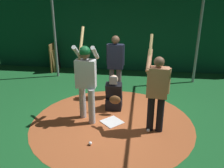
% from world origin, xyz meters
% --- Properties ---
extents(ground_plane, '(26.37, 26.37, 0.00)m').
position_xyz_m(ground_plane, '(0.00, 0.00, 0.00)').
color(ground_plane, '#195B28').
extents(dirt_circle, '(3.71, 3.71, 0.01)m').
position_xyz_m(dirt_circle, '(0.00, 0.00, 0.00)').
color(dirt_circle, '#AD562D').
rests_on(dirt_circle, ground).
extents(home_plate, '(0.59, 0.59, 0.01)m').
position_xyz_m(home_plate, '(0.00, 0.00, 0.01)').
color(home_plate, white).
rests_on(home_plate, dirt_circle).
extents(batter, '(0.68, 0.49, 2.11)m').
position_xyz_m(batter, '(-0.05, -0.59, 1.07)').
color(batter, '#B3B3B7').
rests_on(batter, ground).
extents(catcher, '(0.58, 0.40, 0.92)m').
position_xyz_m(catcher, '(-0.68, -0.04, 0.36)').
color(catcher, black).
rests_on(catcher, ground).
extents(umpire, '(0.22, 0.49, 1.75)m').
position_xyz_m(umpire, '(-1.45, -0.10, 0.99)').
color(umpire, '#4C4C51').
rests_on(umpire, ground).
extents(visitor, '(0.57, 0.51, 2.02)m').
position_xyz_m(visitor, '(0.20, 0.95, 0.95)').
color(visitor, black).
rests_on(visitor, ground).
extents(back_wall, '(0.22, 10.37, 3.20)m').
position_xyz_m(back_wall, '(-4.09, 0.00, 1.61)').
color(back_wall, '#0F472D').
rests_on(back_wall, ground).
extents(cage_frame, '(6.03, 4.77, 3.21)m').
position_xyz_m(cage_frame, '(0.00, 0.00, 2.25)').
color(cage_frame, gray).
rests_on(cage_frame, ground).
extents(bat_rack, '(1.18, 0.20, 1.05)m').
position_xyz_m(bat_rack, '(-3.84, -2.69, 0.49)').
color(bat_rack, olive).
rests_on(bat_rack, ground).
extents(baseball_0, '(0.07, 0.07, 0.07)m').
position_xyz_m(baseball_0, '(0.93, -0.31, 0.04)').
color(baseball_0, white).
rests_on(baseball_0, dirt_circle).
extents(baseball_1, '(0.07, 0.07, 0.07)m').
position_xyz_m(baseball_1, '(-0.75, -0.02, 0.04)').
color(baseball_1, white).
rests_on(baseball_1, dirt_circle).
extents(baseball_2, '(0.07, 0.07, 0.07)m').
position_xyz_m(baseball_2, '(0.32, 0.82, 0.04)').
color(baseball_2, white).
rests_on(baseball_2, dirt_circle).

